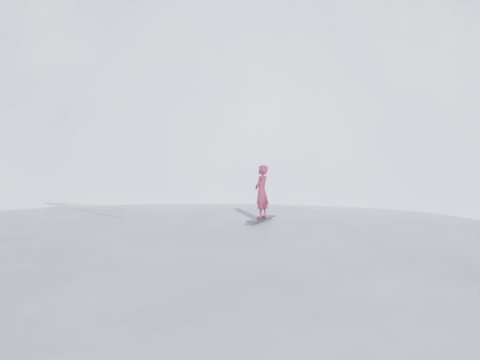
% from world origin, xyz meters
% --- Properties ---
extents(ground, '(400.00, 400.00, 0.00)m').
position_xyz_m(ground, '(0.00, 0.00, 0.00)').
color(ground, white).
rests_on(ground, ground).
extents(near_ridge, '(36.00, 28.00, 4.80)m').
position_xyz_m(near_ridge, '(1.00, 3.00, 0.00)').
color(near_ridge, white).
rests_on(near_ridge, ground).
extents(summit_peak, '(60.00, 56.00, 56.00)m').
position_xyz_m(summit_peak, '(22.00, 26.00, 0.00)').
color(summit_peak, white).
rests_on(summit_peak, ground).
extents(peak_shoulder, '(28.00, 24.00, 18.00)m').
position_xyz_m(peak_shoulder, '(10.00, 20.00, 0.00)').
color(peak_shoulder, white).
rests_on(peak_shoulder, ground).
extents(wind_bumps, '(16.00, 14.40, 1.00)m').
position_xyz_m(wind_bumps, '(-0.56, 2.12, 0.00)').
color(wind_bumps, white).
rests_on(wind_bumps, ground).
extents(snowboard, '(1.55, 0.93, 0.03)m').
position_xyz_m(snowboard, '(2.12, -0.66, 2.41)').
color(snowboard, black).
rests_on(snowboard, near_ridge).
extents(snowboarder, '(0.67, 0.57, 1.54)m').
position_xyz_m(snowboarder, '(2.12, -0.66, 3.20)').
color(snowboarder, maroon).
rests_on(snowboarder, snowboard).
extents(board_tracks, '(2.58, 5.98, 0.04)m').
position_xyz_m(board_tracks, '(-0.57, 5.10, 2.42)').
color(board_tracks, silver).
rests_on(board_tracks, ground).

